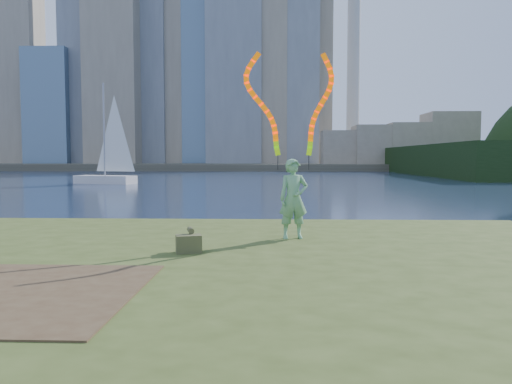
{
  "coord_description": "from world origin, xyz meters",
  "views": [
    {
      "loc": [
        1.03,
        -8.85,
        2.4
      ],
      "look_at": [
        0.65,
        1.0,
        1.72
      ],
      "focal_mm": 35.0,
      "sensor_mm": 36.0,
      "label": 1
    }
  ],
  "objects": [
    {
      "name": "ground",
      "position": [
        0.0,
        0.0,
        0.0
      ],
      "size": [
        320.0,
        320.0,
        0.0
      ],
      "primitive_type": "plane",
      "color": "#1B2843",
      "rests_on": "ground"
    },
    {
      "name": "grassy_knoll",
      "position": [
        0.0,
        -2.3,
        0.34
      ],
      "size": [
        20.0,
        18.0,
        0.8
      ],
      "color": "#3A4A1A",
      "rests_on": "ground"
    },
    {
      "name": "dirt_patch",
      "position": [
        -2.2,
        -3.2,
        0.81
      ],
      "size": [
        3.2,
        3.0,
        0.02
      ],
      "primitive_type": "cube",
      "color": "#47331E",
      "rests_on": "grassy_knoll"
    },
    {
      "name": "far_shore",
      "position": [
        0.0,
        95.0,
        0.6
      ],
      "size": [
        320.0,
        40.0,
        1.2
      ],
      "primitive_type": "cube",
      "color": "#484335",
      "rests_on": "ground"
    },
    {
      "name": "woman_with_ribbons",
      "position": [
        1.39,
        0.98,
        2.22
      ],
      "size": [
        1.99,
        0.57,
        3.96
      ],
      "rotation": [
        0.0,
        0.0,
        0.21
      ],
      "color": "#1B7B24",
      "rests_on": "grassy_knoll"
    },
    {
      "name": "canvas_bag",
      "position": [
        -0.43,
        -0.58,
        0.97
      ],
      "size": [
        0.48,
        0.54,
        0.4
      ],
      "rotation": [
        0.0,
        0.0,
        0.27
      ],
      "color": "#4E4E2C",
      "rests_on": "grassy_knoll"
    },
    {
      "name": "sailboat",
      "position": [
        -14.13,
        35.73,
        1.57
      ],
      "size": [
        6.02,
        3.47,
        9.13
      ],
      "rotation": [
        0.0,
        0.0,
        -0.31
      ],
      "color": "silver",
      "rests_on": "ground"
    }
  ]
}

